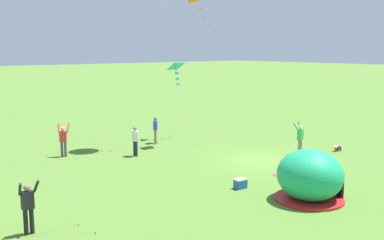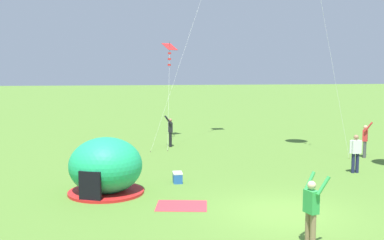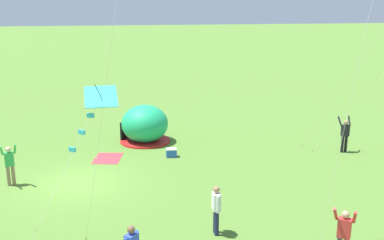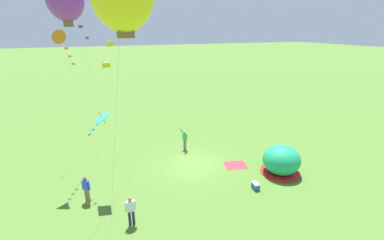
{
  "view_description": "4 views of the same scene",
  "coord_description": "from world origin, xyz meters",
  "px_view_note": "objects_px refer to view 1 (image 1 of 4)",
  "views": [
    {
      "loc": [
        -15.98,
        18.35,
        6.11
      ],
      "look_at": [
        -1.02,
        5.92,
        3.01
      ],
      "focal_mm": 42.0,
      "sensor_mm": 36.0,
      "label": 1
    },
    {
      "loc": [
        -5.52,
        -13.2,
        4.47
      ],
      "look_at": [
        -1.77,
        5.89,
        2.41
      ],
      "focal_mm": 42.0,
      "sensor_mm": 36.0,
      "label": 2
    },
    {
      "loc": [
        18.77,
        1.29,
        7.54
      ],
      "look_at": [
        -0.73,
        5.18,
        2.39
      ],
      "focal_mm": 42.0,
      "sensor_mm": 36.0,
      "label": 3
    },
    {
      "loc": [
        6.55,
        16.35,
        9.99
      ],
      "look_at": [
        0.14,
        0.14,
        3.75
      ],
      "focal_mm": 24.0,
      "sensor_mm": 36.0,
      "label": 4
    }
  ],
  "objects_px": {
    "person_strolling": "(300,138)",
    "toddler_crawling": "(337,148)",
    "person_near_tent": "(155,129)",
    "person_flying_kite": "(63,139)",
    "kite_orange": "(195,0)",
    "cooler_box": "(240,183)",
    "kite_cyan": "(176,69)",
    "person_arms_raised": "(28,205)",
    "popup_tent": "(310,176)",
    "person_center_field": "(135,140)"
  },
  "relations": [
    {
      "from": "person_near_tent",
      "to": "cooler_box",
      "type": "bearing_deg",
      "value": 165.47
    },
    {
      "from": "cooler_box",
      "to": "toddler_crawling",
      "type": "bearing_deg",
      "value": -81.9
    },
    {
      "from": "person_center_field",
      "to": "kite_orange",
      "type": "bearing_deg",
      "value": -69.39
    },
    {
      "from": "toddler_crawling",
      "to": "person_center_field",
      "type": "bearing_deg",
      "value": 56.29
    },
    {
      "from": "person_flying_kite",
      "to": "person_near_tent",
      "type": "bearing_deg",
      "value": -92.93
    },
    {
      "from": "kite_cyan",
      "to": "kite_orange",
      "type": "height_order",
      "value": "kite_orange"
    },
    {
      "from": "popup_tent",
      "to": "person_center_field",
      "type": "xyz_separation_m",
      "value": [
        10.97,
        1.34,
        -0.03
      ]
    },
    {
      "from": "toddler_crawling",
      "to": "person_near_tent",
      "type": "xyz_separation_m",
      "value": [
        8.89,
        7.11,
        0.79
      ]
    },
    {
      "from": "person_near_tent",
      "to": "kite_cyan",
      "type": "height_order",
      "value": "kite_cyan"
    },
    {
      "from": "cooler_box",
      "to": "person_arms_raised",
      "type": "relative_size",
      "value": 0.29
    },
    {
      "from": "person_near_tent",
      "to": "kite_orange",
      "type": "distance_m",
      "value": 9.17
    },
    {
      "from": "cooler_box",
      "to": "kite_orange",
      "type": "bearing_deg",
      "value": -30.72
    },
    {
      "from": "toddler_crawling",
      "to": "person_arms_raised",
      "type": "distance_m",
      "value": 18.78
    },
    {
      "from": "person_near_tent",
      "to": "kite_cyan",
      "type": "distance_m",
      "value": 4.14
    },
    {
      "from": "person_strolling",
      "to": "person_arms_raised",
      "type": "distance_m",
      "value": 16.31
    },
    {
      "from": "person_strolling",
      "to": "popup_tent",
      "type": "bearing_deg",
      "value": 129.71
    },
    {
      "from": "person_near_tent",
      "to": "person_flying_kite",
      "type": "distance_m",
      "value": 6.18
    },
    {
      "from": "person_flying_kite",
      "to": "kite_cyan",
      "type": "height_order",
      "value": "kite_cyan"
    },
    {
      "from": "person_arms_raised",
      "to": "kite_orange",
      "type": "distance_m",
      "value": 19.86
    },
    {
      "from": "person_strolling",
      "to": "person_arms_raised",
      "type": "xyz_separation_m",
      "value": [
        -1.28,
        16.26,
        0.0
      ]
    },
    {
      "from": "person_arms_raised",
      "to": "kite_cyan",
      "type": "height_order",
      "value": "kite_cyan"
    },
    {
      "from": "person_near_tent",
      "to": "popup_tent",
      "type": "bearing_deg",
      "value": 173.04
    },
    {
      "from": "popup_tent",
      "to": "person_strolling",
      "type": "distance_m",
      "value": 8.09
    },
    {
      "from": "cooler_box",
      "to": "person_strolling",
      "type": "bearing_deg",
      "value": -72.49
    },
    {
      "from": "toddler_crawling",
      "to": "person_strolling",
      "type": "relative_size",
      "value": 0.29
    },
    {
      "from": "popup_tent",
      "to": "kite_orange",
      "type": "height_order",
      "value": "kite_orange"
    },
    {
      "from": "person_strolling",
      "to": "toddler_crawling",
      "type": "bearing_deg",
      "value": -109.94
    },
    {
      "from": "cooler_box",
      "to": "popup_tent",
      "type": "bearing_deg",
      "value": -159.69
    },
    {
      "from": "person_flying_kite",
      "to": "person_strolling",
      "type": "bearing_deg",
      "value": -127.59
    },
    {
      "from": "person_near_tent",
      "to": "person_flying_kite",
      "type": "height_order",
      "value": "person_flying_kite"
    },
    {
      "from": "toddler_crawling",
      "to": "kite_cyan",
      "type": "bearing_deg",
      "value": 39.81
    },
    {
      "from": "cooler_box",
      "to": "person_flying_kite",
      "type": "distance_m",
      "value": 11.19
    },
    {
      "from": "cooler_box",
      "to": "person_arms_raised",
      "type": "height_order",
      "value": "person_arms_raised"
    },
    {
      "from": "cooler_box",
      "to": "person_arms_raised",
      "type": "distance_m",
      "value": 9.07
    },
    {
      "from": "kite_cyan",
      "to": "toddler_crawling",
      "type": "bearing_deg",
      "value": -140.19
    },
    {
      "from": "person_strolling",
      "to": "kite_orange",
      "type": "relative_size",
      "value": 0.19
    },
    {
      "from": "person_near_tent",
      "to": "person_strolling",
      "type": "height_order",
      "value": "person_strolling"
    },
    {
      "from": "cooler_box",
      "to": "toddler_crawling",
      "type": "xyz_separation_m",
      "value": [
        1.39,
        -9.78,
        -0.04
      ]
    },
    {
      "from": "popup_tent",
      "to": "kite_cyan",
      "type": "height_order",
      "value": "kite_cyan"
    },
    {
      "from": "person_arms_raised",
      "to": "kite_cyan",
      "type": "distance_m",
      "value": 15.25
    },
    {
      "from": "toddler_crawling",
      "to": "person_near_tent",
      "type": "distance_m",
      "value": 11.41
    },
    {
      "from": "cooler_box",
      "to": "person_flying_kite",
      "type": "bearing_deg",
      "value": 18.3
    },
    {
      "from": "person_flying_kite",
      "to": "cooler_box",
      "type": "bearing_deg",
      "value": -161.7
    },
    {
      "from": "person_center_field",
      "to": "person_flying_kite",
      "type": "distance_m",
      "value": 4.09
    },
    {
      "from": "popup_tent",
      "to": "person_strolling",
      "type": "bearing_deg",
      "value": -50.29
    },
    {
      "from": "popup_tent",
      "to": "person_near_tent",
      "type": "relative_size",
      "value": 1.63
    },
    {
      "from": "popup_tent",
      "to": "kite_cyan",
      "type": "distance_m",
      "value": 12.71
    },
    {
      "from": "popup_tent",
      "to": "person_near_tent",
      "type": "xyz_separation_m",
      "value": [
        13.15,
        -1.6,
        -0.03
      ]
    },
    {
      "from": "person_flying_kite",
      "to": "popup_tent",
      "type": "bearing_deg",
      "value": -161.27
    },
    {
      "from": "person_flying_kite",
      "to": "kite_orange",
      "type": "distance_m",
      "value": 12.89
    }
  ]
}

